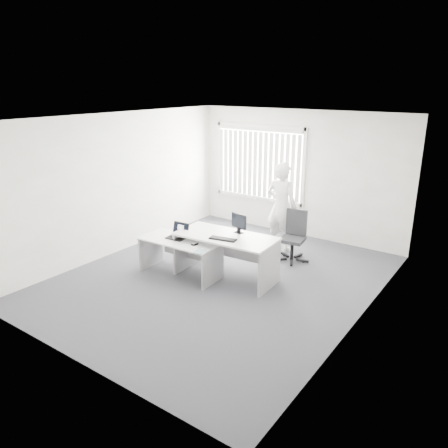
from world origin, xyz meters
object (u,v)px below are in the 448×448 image
Objects in this scene: desk_far at (226,247)px; person at (281,207)px; office_chair at (293,245)px; monitor at (239,223)px; laptop at (176,231)px; desk_near at (180,250)px.

person is at bearing 83.46° from desk_far.
office_chair reaches higher than desk_far.
desk_far is 5.14× the size of monitor.
office_chair reaches higher than laptop.
monitor is (-0.48, -1.20, 0.67)m from office_chair.
office_chair is at bearing 64.51° from desk_far.
desk_far is 1.59m from office_chair.
office_chair is 0.87m from person.
person is 1.59m from monitor.
person reaches higher than desk_near.
office_chair is 2.82× the size of monitor.
desk_far is 0.95m from laptop.
office_chair is 0.54× the size of person.
monitor is (0.86, 0.60, 0.50)m from desk_near.
office_chair is 2.35m from laptop.
desk_near is at bearing 70.78° from person.
laptop is 1.14m from monitor.
desk_near is 1.49× the size of office_chair.
laptop is (-1.45, -1.78, 0.49)m from office_chair.
desk_near is 2.39m from person.
person is 5.44× the size of laptop.
monitor reaches higher than desk_far.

